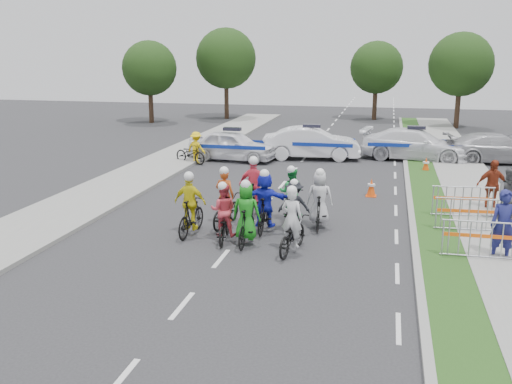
% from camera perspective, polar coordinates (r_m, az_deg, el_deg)
% --- Properties ---
extents(ground, '(90.00, 90.00, 0.00)m').
position_cam_1_polar(ground, '(15.42, -3.51, -6.68)').
color(ground, '#28282B').
rests_on(ground, ground).
extents(curb_right, '(0.20, 60.00, 0.12)m').
position_cam_1_polar(curb_right, '(19.59, 15.30, -2.48)').
color(curb_right, gray).
rests_on(curb_right, ground).
extents(grass_strip, '(1.20, 60.00, 0.11)m').
position_cam_1_polar(grass_strip, '(19.64, 17.34, -2.60)').
color(grass_strip, '#224616').
rests_on(grass_strip, ground).
extents(sidewalk_right, '(2.40, 60.00, 0.13)m').
position_cam_1_polar(sidewalk_right, '(19.86, 22.52, -2.83)').
color(sidewalk_right, gray).
rests_on(sidewalk_right, ground).
extents(sidewalk_left, '(3.00, 60.00, 0.13)m').
position_cam_1_polar(sidewalk_left, '(22.29, -15.97, -0.56)').
color(sidewalk_left, gray).
rests_on(sidewalk_left, ground).
extents(rider_0, '(0.98, 1.97, 1.92)m').
position_cam_1_polar(rider_0, '(15.70, 3.60, -3.86)').
color(rider_0, black).
rests_on(rider_0, ground).
extents(rider_1, '(0.81, 1.83, 1.93)m').
position_cam_1_polar(rider_1, '(16.27, -0.96, -2.78)').
color(rider_1, black).
rests_on(rider_1, ground).
extents(rider_2, '(0.85, 1.83, 1.80)m').
position_cam_1_polar(rider_2, '(16.61, -3.25, -2.72)').
color(rider_2, black).
rests_on(rider_2, ground).
extents(rider_3, '(1.02, 1.91, 1.98)m').
position_cam_1_polar(rider_3, '(17.23, -6.54, -1.88)').
color(rider_3, black).
rests_on(rider_3, ground).
extents(rider_4, '(1.00, 1.74, 1.72)m').
position_cam_1_polar(rider_4, '(17.34, 3.84, -2.01)').
color(rider_4, black).
rests_on(rider_4, ground).
extents(rider_5, '(1.57, 1.88, 1.97)m').
position_cam_1_polar(rider_5, '(17.47, 0.90, -1.35)').
color(rider_5, black).
rests_on(rider_5, ground).
extents(rider_6, '(0.90, 1.98, 1.95)m').
position_cam_1_polar(rider_6, '(18.08, -3.09, -1.44)').
color(rider_6, black).
rests_on(rider_6, ground).
extents(rider_7, '(0.83, 1.86, 1.93)m').
position_cam_1_polar(rider_7, '(17.92, 6.37, -1.29)').
color(rider_7, black).
rests_on(rider_7, ground).
extents(rider_8, '(0.78, 1.83, 1.87)m').
position_cam_1_polar(rider_8, '(18.59, 3.53, -0.85)').
color(rider_8, black).
rests_on(rider_8, ground).
extents(rider_9, '(1.04, 1.96, 2.03)m').
position_cam_1_polar(rider_9, '(19.30, -0.19, -0.03)').
color(rider_9, black).
rests_on(rider_9, ground).
extents(police_car_0, '(4.66, 2.32, 1.53)m').
position_cam_1_polar(police_car_0, '(29.16, -2.37, 4.67)').
color(police_car_0, white).
rests_on(police_car_0, ground).
extents(police_car_1, '(5.15, 2.36, 1.64)m').
position_cam_1_polar(police_car_1, '(29.67, 5.56, 4.88)').
color(police_car_1, white).
rests_on(police_car_1, ground).
extents(police_car_2, '(5.74, 3.04, 1.59)m').
position_cam_1_polar(police_car_2, '(30.39, 15.65, 4.60)').
color(police_car_2, white).
rests_on(police_car_2, ground).
extents(civilian_sedan, '(5.31, 2.78, 1.47)m').
position_cam_1_polar(civilian_sedan, '(30.94, 22.97, 4.06)').
color(civilian_sedan, '#A6A5AA').
rests_on(civilian_sedan, ground).
extents(spectator_0, '(0.73, 0.50, 1.92)m').
position_cam_1_polar(spectator_0, '(16.33, 23.54, -3.11)').
color(spectator_0, navy).
rests_on(spectator_0, ground).
extents(spectator_1, '(1.01, 0.83, 1.89)m').
position_cam_1_polar(spectator_1, '(19.73, 24.11, -0.44)').
color(spectator_1, '#4F5054').
rests_on(spectator_1, ground).
extents(spectator_2, '(1.14, 0.66, 1.82)m').
position_cam_1_polar(spectator_2, '(21.28, 22.52, 0.59)').
color(spectator_2, maroon).
rests_on(spectator_2, ground).
extents(marshal_hiviz, '(1.15, 0.88, 1.58)m').
position_cam_1_polar(marshal_hiviz, '(28.50, -5.99, 4.44)').
color(marshal_hiviz, yellow).
rests_on(marshal_hiviz, ground).
extents(barrier_0, '(2.01, 0.53, 1.12)m').
position_cam_1_polar(barrier_0, '(16.11, 21.52, -4.64)').
color(barrier_0, '#A5A8AD').
rests_on(barrier_0, ground).
extents(barrier_1, '(2.03, 0.64, 1.12)m').
position_cam_1_polar(barrier_1, '(18.45, 20.48, -2.27)').
color(barrier_1, '#A5A8AD').
rests_on(barrier_1, ground).
extents(barrier_2, '(2.04, 0.70, 1.12)m').
position_cam_1_polar(barrier_2, '(19.98, 19.94, -1.03)').
color(barrier_2, '#A5A8AD').
rests_on(barrier_2, ground).
extents(cone_0, '(0.40, 0.40, 0.70)m').
position_cam_1_polar(cone_0, '(22.29, 11.46, 0.43)').
color(cone_0, '#F24C0C').
rests_on(cone_0, ground).
extents(cone_1, '(0.40, 0.40, 0.70)m').
position_cam_1_polar(cone_1, '(27.42, 16.63, 2.62)').
color(cone_1, '#F24C0C').
rests_on(cone_1, ground).
extents(parked_bike, '(1.99, 1.35, 0.99)m').
position_cam_1_polar(parked_bike, '(28.52, -6.58, 3.84)').
color(parked_bike, black).
rests_on(parked_bike, ground).
extents(tree_0, '(4.20, 4.20, 6.30)m').
position_cam_1_polar(tree_0, '(45.63, -10.62, 12.07)').
color(tree_0, '#382619').
rests_on(tree_0, ground).
extents(tree_1, '(4.55, 4.55, 6.82)m').
position_cam_1_polar(tree_1, '(44.10, 19.82, 11.91)').
color(tree_1, '#382619').
rests_on(tree_1, ground).
extents(tree_3, '(4.90, 4.90, 7.35)m').
position_cam_1_polar(tree_3, '(47.69, -3.02, 13.19)').
color(tree_3, '#382619').
rests_on(tree_3, ground).
extents(tree_4, '(4.20, 4.20, 6.30)m').
position_cam_1_polar(tree_4, '(47.86, 11.96, 12.08)').
color(tree_4, '#382619').
rests_on(tree_4, ground).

